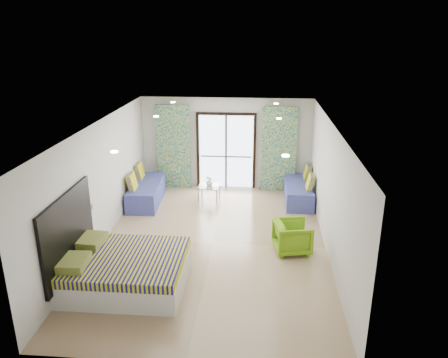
# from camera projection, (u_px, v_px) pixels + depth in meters

# --- Properties ---
(floor) EXTENTS (5.00, 7.50, 0.01)m
(floor) POSITION_uv_depth(u_px,v_px,m) (213.00, 243.00, 9.83)
(floor) COLOR #927657
(floor) RESTS_ON ground
(ceiling) EXTENTS (5.00, 7.50, 0.01)m
(ceiling) POSITION_uv_depth(u_px,v_px,m) (212.00, 126.00, 8.94)
(ceiling) COLOR silver
(ceiling) RESTS_ON ground
(wall_back) EXTENTS (5.00, 0.01, 2.70)m
(wall_back) POSITION_uv_depth(u_px,v_px,m) (226.00, 143.00, 12.91)
(wall_back) COLOR silver
(wall_back) RESTS_ON ground
(wall_front) EXTENTS (5.00, 0.01, 2.70)m
(wall_front) POSITION_uv_depth(u_px,v_px,m) (182.00, 284.00, 5.86)
(wall_front) COLOR silver
(wall_front) RESTS_ON ground
(wall_left) EXTENTS (0.01, 7.50, 2.70)m
(wall_left) POSITION_uv_depth(u_px,v_px,m) (99.00, 184.00, 9.58)
(wall_left) COLOR silver
(wall_left) RESTS_ON ground
(wall_right) EXTENTS (0.01, 7.50, 2.70)m
(wall_right) POSITION_uv_depth(u_px,v_px,m) (330.00, 191.00, 9.19)
(wall_right) COLOR silver
(wall_right) RESTS_ON ground
(balcony_door) EXTENTS (1.76, 0.08, 2.28)m
(balcony_door) POSITION_uv_depth(u_px,v_px,m) (226.00, 147.00, 12.91)
(balcony_door) COLOR black
(balcony_door) RESTS_ON floor
(balcony_rail) EXTENTS (1.52, 0.03, 0.04)m
(balcony_rail) POSITION_uv_depth(u_px,v_px,m) (226.00, 157.00, 13.02)
(balcony_rail) COLOR #595451
(balcony_rail) RESTS_ON balcony_door
(curtain_left) EXTENTS (1.00, 0.10, 2.50)m
(curtain_left) POSITION_uv_depth(u_px,v_px,m) (174.00, 147.00, 12.90)
(curtain_left) COLOR beige
(curtain_left) RESTS_ON floor
(curtain_right) EXTENTS (1.00, 0.10, 2.50)m
(curtain_right) POSITION_uv_depth(u_px,v_px,m) (279.00, 149.00, 12.65)
(curtain_right) COLOR beige
(curtain_right) RESTS_ON floor
(downlight_a) EXTENTS (0.12, 0.12, 0.02)m
(downlight_a) POSITION_uv_depth(u_px,v_px,m) (114.00, 152.00, 7.18)
(downlight_a) COLOR #FFE0B2
(downlight_a) RESTS_ON ceiling
(downlight_b) EXTENTS (0.12, 0.12, 0.02)m
(downlight_b) POSITION_uv_depth(u_px,v_px,m) (285.00, 156.00, 6.96)
(downlight_b) COLOR #FFE0B2
(downlight_b) RESTS_ON ceiling
(downlight_c) EXTENTS (0.12, 0.12, 0.02)m
(downlight_c) POSITION_uv_depth(u_px,v_px,m) (156.00, 116.00, 10.00)
(downlight_c) COLOR #FFE0B2
(downlight_c) RESTS_ON ceiling
(downlight_d) EXTENTS (0.12, 0.12, 0.02)m
(downlight_d) POSITION_uv_depth(u_px,v_px,m) (279.00, 118.00, 9.78)
(downlight_d) COLOR #FFE0B2
(downlight_d) RESTS_ON ceiling
(downlight_e) EXTENTS (0.12, 0.12, 0.02)m
(downlight_e) POSITION_uv_depth(u_px,v_px,m) (173.00, 102.00, 11.88)
(downlight_e) COLOR #FFE0B2
(downlight_e) RESTS_ON ceiling
(downlight_f) EXTENTS (0.12, 0.12, 0.02)m
(downlight_f) POSITION_uv_depth(u_px,v_px,m) (276.00, 104.00, 11.66)
(downlight_f) COLOR #FFE0B2
(downlight_f) RESTS_ON ceiling
(headboard) EXTENTS (0.06, 2.10, 1.50)m
(headboard) POSITION_uv_depth(u_px,v_px,m) (68.00, 233.00, 7.98)
(headboard) COLOR black
(headboard) RESTS_ON floor
(switch_plate) EXTENTS (0.02, 0.10, 0.10)m
(switch_plate) POSITION_uv_depth(u_px,v_px,m) (93.00, 206.00, 9.15)
(switch_plate) COLOR silver
(switch_plate) RESTS_ON wall_left
(bed) EXTENTS (2.21, 1.80, 0.76)m
(bed) POSITION_uv_depth(u_px,v_px,m) (124.00, 270.00, 8.14)
(bed) COLOR silver
(bed) RESTS_ON floor
(daybed_left) EXTENTS (0.88, 2.02, 0.98)m
(daybed_left) POSITION_uv_depth(u_px,v_px,m) (146.00, 191.00, 12.08)
(daybed_left) COLOR #3B428C
(daybed_left) RESTS_ON floor
(daybed_right) EXTENTS (0.75, 1.88, 0.93)m
(daybed_right) POSITION_uv_depth(u_px,v_px,m) (299.00, 191.00, 12.14)
(daybed_right) COLOR #3B428C
(daybed_right) RESTS_ON floor
(coffee_table) EXTENTS (0.63, 0.63, 0.68)m
(coffee_table) POSITION_uv_depth(u_px,v_px,m) (209.00, 187.00, 12.26)
(coffee_table) COLOR silver
(coffee_table) RESTS_ON floor
(vase) EXTENTS (0.23, 0.24, 0.20)m
(vase) POSITION_uv_depth(u_px,v_px,m) (209.00, 183.00, 12.21)
(vase) COLOR white
(vase) RESTS_ON coffee_table
(armchair) EXTENTS (0.81, 0.85, 0.75)m
(armchair) POSITION_uv_depth(u_px,v_px,m) (292.00, 235.00, 9.37)
(armchair) COLOR #6FA815
(armchair) RESTS_ON floor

